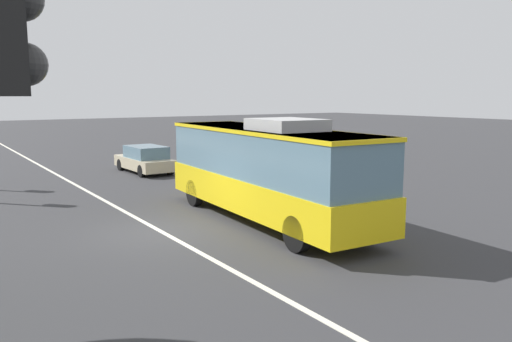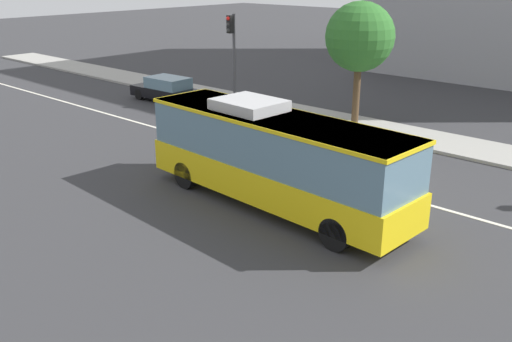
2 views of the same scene
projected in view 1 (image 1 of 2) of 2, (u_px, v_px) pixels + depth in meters
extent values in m
plane|color=#333335|center=(161.00, 232.00, 15.91)|extent=(160.00, 160.00, 0.00)
cube|color=silver|center=(161.00, 231.00, 15.90)|extent=(76.00, 0.16, 0.01)
cube|color=yellow|center=(266.00, 192.00, 17.17)|extent=(10.12, 3.05, 1.10)
cube|color=slate|center=(266.00, 152.00, 16.98)|extent=(9.92, 2.96, 1.58)
cube|color=yellow|center=(266.00, 130.00, 16.87)|extent=(10.02, 3.02, 0.12)
cube|color=#B2B2B2|center=(287.00, 125.00, 15.81)|extent=(2.30, 1.92, 0.36)
cylinder|color=black|center=(195.00, 193.00, 19.59)|extent=(1.01, 0.35, 1.00)
cylinder|color=black|center=(245.00, 188.00, 20.69)|extent=(1.01, 0.35, 1.00)
cylinder|color=black|center=(297.00, 234.00, 13.79)|extent=(1.01, 0.35, 1.00)
cylinder|color=black|center=(360.00, 224.00, 14.89)|extent=(1.01, 0.35, 1.00)
cube|color=#C6B793|center=(145.00, 163.00, 28.08)|extent=(4.54, 1.91, 0.60)
cube|color=slate|center=(146.00, 152.00, 27.78)|extent=(2.56, 1.72, 0.64)
cylinder|color=black|center=(121.00, 165.00, 28.87)|extent=(0.65, 0.24, 0.64)
cylinder|color=black|center=(147.00, 163.00, 29.78)|extent=(0.65, 0.24, 0.64)
cylinder|color=black|center=(142.00, 171.00, 26.44)|extent=(0.65, 0.24, 0.64)
cylinder|color=black|center=(170.00, 169.00, 27.35)|extent=(0.65, 0.24, 0.64)
sphere|color=#2D2D2D|center=(25.00, 64.00, 2.61)|extent=(0.22, 0.22, 0.22)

